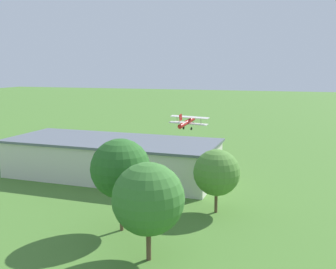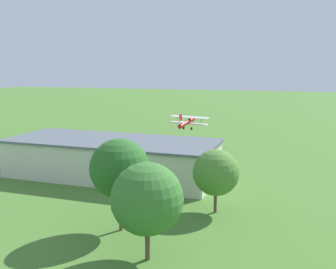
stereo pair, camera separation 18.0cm
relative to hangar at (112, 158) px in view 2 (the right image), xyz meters
name	(u,v)px [view 2 (the right image)]	position (x,y,z in m)	size (l,w,h in m)	color
ground_plane	(184,140)	(-2.51, -33.28, -2.92)	(400.00, 400.00, 0.00)	#47752D
hangar	(112,158)	(0.00, 0.00, 0.00)	(32.85, 14.05, 5.82)	beige
biplane	(187,122)	(-4.89, -27.16, 2.23)	(9.20, 7.43, 3.79)	#B21E1E
car_orange	(57,150)	(17.12, -11.12, -2.06)	(2.16, 4.77, 1.64)	orange
car_grey	(27,147)	(24.31, -11.40, -2.07)	(2.28, 4.25, 1.65)	slate
car_silver	(8,143)	(30.80, -13.96, -2.09)	(2.58, 4.38, 1.58)	#B7B7BC
person_beside_truck	(132,147)	(4.25, -17.94, -2.11)	(0.39, 0.39, 1.62)	#3F3F47
person_at_fence_line	(75,145)	(16.20, -16.43, -2.04)	(0.48, 0.48, 1.75)	#B23333
person_by_parked_cars	(226,157)	(-15.36, -14.80, -2.13)	(0.49, 0.49, 1.58)	#B23333
tree_at_field_edge	(216,173)	(-18.21, 10.53, 1.88)	(5.39, 5.39, 7.50)	brown
tree_by_windsock	(120,169)	(-9.79, 18.58, 3.70)	(6.13, 6.13, 9.69)	brown
tree_behind_hangar_right	(147,199)	(-14.68, 23.75, 2.69)	(6.36, 6.36, 8.79)	brown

